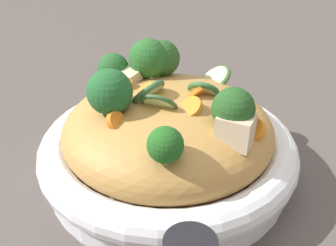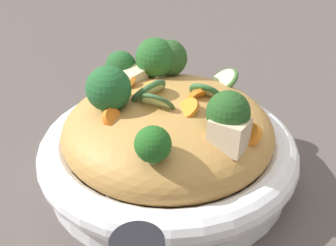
# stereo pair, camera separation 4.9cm
# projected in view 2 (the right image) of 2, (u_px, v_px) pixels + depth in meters

# --- Properties ---
(ground_plane) EXTENTS (3.00, 3.00, 0.00)m
(ground_plane) POSITION_uv_depth(u_px,v_px,m) (168.00, 174.00, 0.53)
(ground_plane) COLOR #4E4643
(serving_bowl) EXTENTS (0.31, 0.31, 0.06)m
(serving_bowl) POSITION_uv_depth(u_px,v_px,m) (168.00, 154.00, 0.52)
(serving_bowl) COLOR white
(serving_bowl) RESTS_ON ground_plane
(noodle_heap) EXTENTS (0.25, 0.25, 0.09)m
(noodle_heap) POSITION_uv_depth(u_px,v_px,m) (168.00, 129.00, 0.50)
(noodle_heap) COLOR #B68443
(noodle_heap) RESTS_ON serving_bowl
(broccoli_florets) EXTENTS (0.17, 0.23, 0.07)m
(broccoli_florets) POSITION_uv_depth(u_px,v_px,m) (155.00, 80.00, 0.49)
(broccoli_florets) COLOR #9EBC7B
(broccoli_florets) RESTS_ON serving_bowl
(carrot_coins) EXTENTS (0.16, 0.14, 0.04)m
(carrot_coins) POSITION_uv_depth(u_px,v_px,m) (178.00, 108.00, 0.46)
(carrot_coins) COLOR orange
(carrot_coins) RESTS_ON serving_bowl
(zucchini_slices) EXTENTS (0.16, 0.12, 0.05)m
(zucchini_slices) POSITION_uv_depth(u_px,v_px,m) (185.00, 91.00, 0.49)
(zucchini_slices) COLOR beige
(zucchini_slices) RESTS_ON serving_bowl
(chicken_chunks) EXTENTS (0.12, 0.20, 0.04)m
(chicken_chunks) POSITION_uv_depth(u_px,v_px,m) (188.00, 104.00, 0.47)
(chicken_chunks) COLOR beige
(chicken_chunks) RESTS_ON serving_bowl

